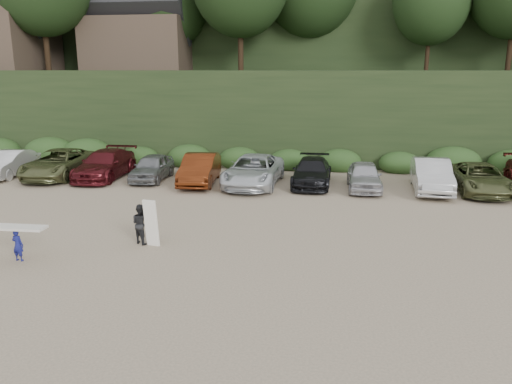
# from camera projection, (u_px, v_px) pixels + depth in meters

# --- Properties ---
(ground) EXTENTS (120.00, 120.00, 0.00)m
(ground) POSITION_uv_depth(u_px,v_px,m) (230.00, 248.00, 17.44)
(ground) COLOR tan
(ground) RESTS_ON ground
(hillside_backdrop) EXTENTS (90.00, 41.50, 28.00)m
(hillside_backdrop) POSITION_uv_depth(u_px,v_px,m) (296.00, 16.00, 49.31)
(hillside_backdrop) COLOR black
(hillside_backdrop) RESTS_ON ground
(parked_cars) EXTENTS (39.68, 6.40, 1.64)m
(parked_cars) POSITION_uv_depth(u_px,v_px,m) (279.00, 171.00, 26.77)
(parked_cars) COLOR #BBBBC0
(parked_cars) RESTS_ON ground
(child_surfer) EXTENTS (1.97, 0.58, 1.18)m
(child_surfer) POSITION_uv_depth(u_px,v_px,m) (17.00, 237.00, 16.09)
(child_surfer) COLOR navy
(child_surfer) RESTS_ON ground
(adult_surfer) EXTENTS (1.18, 0.84, 1.70)m
(adult_surfer) POSITION_uv_depth(u_px,v_px,m) (142.00, 224.00, 17.73)
(adult_surfer) COLOR black
(adult_surfer) RESTS_ON ground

